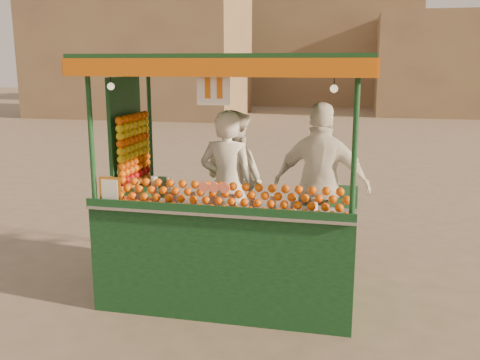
% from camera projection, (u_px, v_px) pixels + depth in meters
% --- Properties ---
extents(ground, '(90.00, 90.00, 0.00)m').
position_uv_depth(ground, '(199.00, 291.00, 6.24)').
color(ground, '#685D4A').
rests_on(ground, ground).
extents(building_left, '(10.00, 6.00, 6.00)m').
position_uv_depth(building_left, '(141.00, 54.00, 26.57)').
color(building_left, olive).
rests_on(building_left, ground).
extents(building_right, '(9.00, 6.00, 5.00)m').
position_uv_depth(building_right, '(468.00, 64.00, 27.09)').
color(building_right, olive).
rests_on(building_right, ground).
extents(building_center, '(14.00, 7.00, 7.00)m').
position_uv_depth(building_center, '(303.00, 48.00, 34.50)').
color(building_center, olive).
rests_on(building_center, ground).
extents(juice_cart, '(2.96, 1.92, 2.69)m').
position_uv_depth(juice_cart, '(225.00, 221.00, 5.96)').
color(juice_cart, '#0D3217').
rests_on(juice_cart, ground).
extents(vendor_left, '(0.67, 0.45, 1.78)m').
position_uv_depth(vendor_left, '(227.00, 187.00, 6.21)').
color(vendor_left, white).
rests_on(vendor_left, ground).
extents(vendor_middle, '(1.07, 1.02, 1.74)m').
position_uv_depth(vendor_middle, '(234.00, 180.00, 6.64)').
color(vendor_middle, white).
rests_on(vendor_middle, ground).
extents(vendor_right, '(1.15, 0.59, 1.88)m').
position_uv_depth(vendor_right, '(321.00, 186.00, 6.00)').
color(vendor_right, white).
rests_on(vendor_right, ground).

